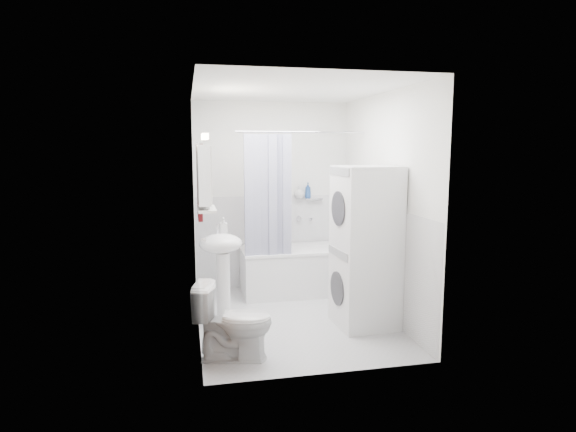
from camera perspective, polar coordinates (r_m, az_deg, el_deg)
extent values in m
plane|color=#B5B5B9|center=(5.28, 0.64, -12.04)|extent=(2.60, 2.60, 0.00)
plane|color=white|center=(6.27, -1.93, 2.42)|extent=(2.00, 0.00, 2.00)
plane|color=white|center=(3.76, 5.00, -1.43)|extent=(2.00, 0.00, 2.00)
plane|color=white|center=(4.88, -10.87, 0.66)|extent=(0.00, 2.60, 2.60)
plane|color=white|center=(5.31, 11.26, 1.24)|extent=(0.00, 2.60, 2.60)
plane|color=white|center=(5.00, 0.69, 14.77)|extent=(2.60, 2.60, 0.00)
plane|color=white|center=(6.34, -1.89, -2.99)|extent=(1.98, 0.00, 1.98)
plane|color=white|center=(4.99, -10.54, -6.18)|extent=(0.00, 2.58, 2.58)
plane|color=white|center=(5.41, 10.97, -5.09)|extent=(0.00, 2.58, 2.58)
plane|color=brown|center=(4.05, -10.25, -3.72)|extent=(0.00, 2.00, 2.00)
cylinder|color=silver|center=(4.37, -9.99, -2.83)|extent=(0.04, 0.04, 0.04)
cube|color=white|center=(6.13, 1.54, -6.55)|extent=(1.48, 0.69, 0.54)
cube|color=white|center=(6.06, 1.55, -3.93)|extent=(1.50, 0.71, 0.03)
cube|color=silver|center=(6.08, 1.55, -4.99)|extent=(1.30, 0.51, 0.20)
cylinder|color=silver|center=(6.36, 2.62, -0.29)|extent=(0.04, 0.12, 0.04)
cylinder|color=silver|center=(5.64, 2.32, 9.92)|extent=(1.68, 0.02, 0.02)
cube|color=#15184B|center=(5.54, -4.66, 2.17)|extent=(0.10, 0.02, 1.45)
cube|color=#15184B|center=(5.55, -3.74, 2.19)|extent=(0.10, 0.02, 1.45)
cube|color=#15184B|center=(5.57, -2.82, 2.21)|extent=(0.10, 0.02, 1.45)
cube|color=#15184B|center=(5.58, -1.91, 2.23)|extent=(0.10, 0.02, 1.45)
cube|color=#15184B|center=(5.60, -1.00, 2.25)|extent=(0.10, 0.02, 1.45)
cube|color=#15184B|center=(5.61, -0.10, 2.27)|extent=(0.10, 0.02, 1.45)
ellipsoid|color=white|center=(4.96, -7.99, -3.25)|extent=(0.44, 0.37, 0.20)
cylinder|color=white|center=(5.08, -7.65, -8.50)|extent=(0.14, 0.14, 0.75)
cylinder|color=silver|center=(5.08, -8.35, -1.62)|extent=(0.03, 0.03, 0.14)
cylinder|color=silver|center=(5.03, -8.34, -1.02)|extent=(0.02, 0.10, 0.02)
cube|color=white|center=(4.95, -9.95, 4.86)|extent=(0.12, 0.50, 0.60)
cube|color=white|center=(4.95, -9.20, 4.88)|extent=(0.01, 0.47, 0.57)
cube|color=#FFEABF|center=(4.95, -9.83, 9.26)|extent=(0.06, 0.45, 0.06)
cube|color=silver|center=(4.98, -9.63, 0.84)|extent=(0.18, 0.54, 0.02)
cube|color=silver|center=(6.33, 3.10, 2.02)|extent=(0.22, 0.06, 0.02)
cube|color=#4B090A|center=(5.56, -10.46, 3.91)|extent=(0.05, 0.36, 0.85)
cube|color=#4B090A|center=(5.55, -10.25, 7.99)|extent=(0.03, 0.32, 0.08)
cylinder|color=silver|center=(5.54, -10.68, 8.40)|extent=(0.02, 0.04, 0.02)
cube|color=white|center=(5.06, 9.07, -8.19)|extent=(0.61, 0.61, 0.82)
cylinder|color=#2D2D33|center=(4.97, 5.86, -8.54)|extent=(0.04, 0.35, 0.35)
cube|color=gray|center=(4.87, 5.93, -4.38)|extent=(0.04, 0.52, 0.08)
cube|color=white|center=(4.89, 9.28, 1.06)|extent=(0.61, 0.61, 0.82)
cylinder|color=#2D2D33|center=(4.80, 6.00, 0.88)|extent=(0.04, 0.35, 0.35)
cube|color=gray|center=(4.76, 6.07, 5.29)|extent=(0.04, 0.52, 0.08)
imported|color=white|center=(4.27, -6.46, -12.36)|extent=(0.74, 0.52, 0.66)
imported|color=gray|center=(5.18, -7.64, -1.65)|extent=(0.08, 0.17, 0.08)
imported|color=gray|center=(4.83, -9.56, 1.19)|extent=(0.07, 0.18, 0.07)
imported|color=gray|center=(5.10, -9.70, 1.71)|extent=(0.10, 0.09, 0.10)
imported|color=gray|center=(6.28, 1.31, 2.67)|extent=(0.13, 0.17, 0.13)
imported|color=navy|center=(6.31, 2.37, 2.46)|extent=(0.08, 0.21, 0.08)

